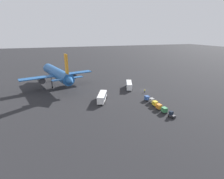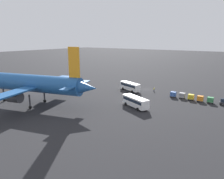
# 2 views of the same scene
# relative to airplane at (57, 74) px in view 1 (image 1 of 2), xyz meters

# --- Properties ---
(ground_plane) EXTENTS (600.00, 600.00, 0.00)m
(ground_plane) POSITION_rel_airplane_xyz_m (-20.29, -40.86, -7.10)
(ground_plane) COLOR #232326
(airplane) EXTENTS (44.23, 37.38, 18.85)m
(airplane) POSITION_rel_airplane_xyz_m (0.00, 0.00, 0.00)
(airplane) COLOR #1E5193
(airplane) RESTS_ON ground
(shuttle_bus_near) EXTENTS (10.47, 6.23, 3.38)m
(shuttle_bus_near) POSITION_rel_airplane_xyz_m (-15.69, -34.68, -5.08)
(shuttle_bus_near) COLOR white
(shuttle_bus_near) RESTS_ON ground
(shuttle_bus_far) EXTENTS (10.47, 6.75, 3.34)m
(shuttle_bus_far) POSITION_rel_airplane_xyz_m (-28.16, -16.57, -5.10)
(shuttle_bus_far) COLOR white
(shuttle_bus_far) RESTS_ON ground
(baggage_tug) EXTENTS (2.63, 2.10, 2.10)m
(baggage_tug) POSITION_rel_airplane_xyz_m (-50.41, -35.00, -6.15)
(baggage_tug) COLOR #333338
(baggage_tug) RESTS_ON ground
(worker_person) EXTENTS (0.38, 0.38, 1.74)m
(worker_person) POSITION_rel_airplane_xyz_m (-24.34, -39.09, -6.23)
(worker_person) COLOR #1E1E2D
(worker_person) RESTS_ON ground
(cargo_cart_green) EXTENTS (2.05, 1.74, 2.06)m
(cargo_cart_green) POSITION_rel_airplane_xyz_m (-46.58, -34.70, -5.90)
(cargo_cart_green) COLOR #38383D
(cargo_cart_green) RESTS_ON ground
(cargo_cart_orange) EXTENTS (2.05, 1.74, 2.06)m
(cargo_cart_orange) POSITION_rel_airplane_xyz_m (-43.39, -34.55, -5.90)
(cargo_cart_orange) COLOR #38383D
(cargo_cart_orange) RESTS_ON ground
(cargo_cart_yellow) EXTENTS (2.05, 1.74, 2.06)m
(cargo_cart_yellow) POSITION_rel_airplane_xyz_m (-40.21, -34.86, -5.90)
(cargo_cart_yellow) COLOR #38383D
(cargo_cart_yellow) RESTS_ON ground
(cargo_cart_grey) EXTENTS (2.05, 1.74, 2.06)m
(cargo_cart_grey) POSITION_rel_airplane_xyz_m (-37.02, -35.29, -5.90)
(cargo_cart_grey) COLOR #38383D
(cargo_cart_grey) RESTS_ON ground
(cargo_cart_blue) EXTENTS (2.05, 1.74, 2.06)m
(cargo_cart_blue) POSITION_rel_airplane_xyz_m (-33.83, -34.89, -5.90)
(cargo_cart_blue) COLOR #38383D
(cargo_cart_blue) RESTS_ON ground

